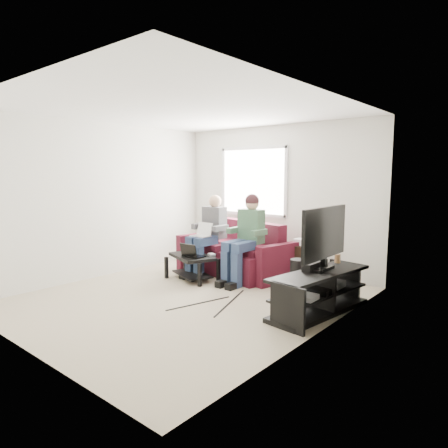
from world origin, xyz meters
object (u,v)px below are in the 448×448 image
at_px(coffee_table, 192,262).
at_px(end_table, 301,261).
at_px(tv, 324,235).
at_px(tv_stand, 319,294).
at_px(subwoofer, 298,278).
at_px(sofa, 239,255).

relative_size(coffee_table, end_table, 1.40).
relative_size(tv, end_table, 1.62).
relative_size(coffee_table, tv_stand, 0.58).
xyz_separation_m(tv_stand, tv, (-0.00, 0.10, 0.75)).
distance_m(tv_stand, subwoofer, 0.68).
height_order(coffee_table, tv, tv).
relative_size(sofa, subwoofer, 3.90).
xyz_separation_m(tv, subwoofer, (-0.53, 0.32, -0.72)).
bearing_deg(subwoofer, tv, -30.87).
bearing_deg(tv_stand, sofa, 155.58).
height_order(tv, subwoofer, tv).
bearing_deg(tv, sofa, 157.99).
relative_size(sofa, coffee_table, 2.21).
distance_m(tv, end_table, 1.66).
xyz_separation_m(tv_stand, end_table, (-0.97, 1.27, 0.07)).
bearing_deg(subwoofer, end_table, 116.82).
bearing_deg(sofa, tv_stand, -24.42).
relative_size(sofa, tv, 1.92).
relative_size(tv_stand, end_table, 2.42).
relative_size(tv, subwoofer, 2.03).
height_order(sofa, tv, tv).
bearing_deg(tv, subwoofer, 149.13).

